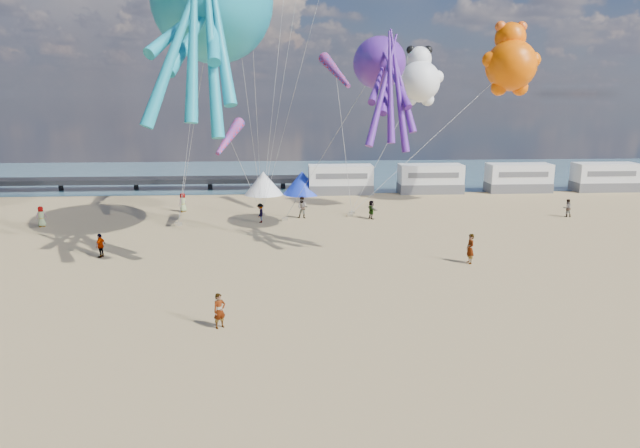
{
  "coord_description": "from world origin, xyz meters",
  "views": [
    {
      "loc": [
        0.15,
        -18.61,
        10.18
      ],
      "look_at": [
        1.71,
        6.0,
        4.55
      ],
      "focal_mm": 32.0,
      "sensor_mm": 36.0,
      "label": 1
    }
  ],
  "objects_px": {
    "motorhome_3": "(605,177)",
    "beachgoer_0": "(41,217)",
    "sandbag_e": "(262,214)",
    "kite_octopus_teal": "(213,2)",
    "windsock_right": "(229,138)",
    "beachgoer_2": "(260,213)",
    "kite_teddy_orange": "(511,65)",
    "beachgoer_1": "(567,208)",
    "beachgoer_6": "(183,202)",
    "tent_blue": "(302,183)",
    "sandbag_b": "(285,219)",
    "motorhome_0": "(340,179)",
    "tent_white": "(263,183)",
    "standing_person": "(219,311)",
    "kite_octopus_purple": "(379,63)",
    "windsock_left": "(203,15)",
    "motorhome_2": "(518,178)",
    "beachgoer_7": "(303,208)",
    "windsock_mid": "(336,72)",
    "kite_panda": "(420,82)",
    "sandbag_a": "(178,224)",
    "beachgoer_5": "(470,249)",
    "beachgoer_3": "(101,245)",
    "motorhome_1": "(430,179)",
    "sandbag_d": "(352,213)",
    "beachgoer_4": "(371,210)",
    "sandbag_c": "(350,215)"
  },
  "relations": [
    {
      "from": "windsock_mid",
      "to": "tent_blue",
      "type": "bearing_deg",
      "value": 86.11
    },
    {
      "from": "motorhome_1",
      "to": "beachgoer_4",
      "type": "bearing_deg",
      "value": -123.15
    },
    {
      "from": "motorhome_0",
      "to": "beachgoer_5",
      "type": "bearing_deg",
      "value": -77.92
    },
    {
      "from": "motorhome_0",
      "to": "tent_blue",
      "type": "bearing_deg",
      "value": 180.0
    },
    {
      "from": "beachgoer_3",
      "to": "sandbag_b",
      "type": "distance_m",
      "value": 15.52
    },
    {
      "from": "windsock_left",
      "to": "beachgoer_1",
      "type": "bearing_deg",
      "value": 6.65
    },
    {
      "from": "motorhome_0",
      "to": "windsock_mid",
      "type": "xyz_separation_m",
      "value": [
        -1.48,
        -10.15,
        10.5
      ]
    },
    {
      "from": "beachgoer_0",
      "to": "windsock_right",
      "type": "height_order",
      "value": "windsock_right"
    },
    {
      "from": "motorhome_3",
      "to": "kite_teddy_orange",
      "type": "relative_size",
      "value": 0.88
    },
    {
      "from": "beachgoer_6",
      "to": "beachgoer_7",
      "type": "xyz_separation_m",
      "value": [
        10.47,
        -3.41,
        0.07
      ]
    },
    {
      "from": "windsock_mid",
      "to": "motorhome_2",
      "type": "bearing_deg",
      "value": 8.51
    },
    {
      "from": "beachgoer_6",
      "to": "beachgoer_3",
      "type": "bearing_deg",
      "value": 27.42
    },
    {
      "from": "tent_white",
      "to": "windsock_right",
      "type": "xyz_separation_m",
      "value": [
        -1.92,
        -15.55,
        5.83
      ]
    },
    {
      "from": "windsock_right",
      "to": "beachgoer_0",
      "type": "bearing_deg",
      "value": -166.42
    },
    {
      "from": "tent_white",
      "to": "sandbag_b",
      "type": "bearing_deg",
      "value": -80.34
    },
    {
      "from": "beachgoer_2",
      "to": "kite_teddy_orange",
      "type": "xyz_separation_m",
      "value": [
        21.91,
        5.12,
        11.83
      ]
    },
    {
      "from": "tent_white",
      "to": "windsock_left",
      "type": "distance_m",
      "value": 19.39
    },
    {
      "from": "tent_blue",
      "to": "sandbag_c",
      "type": "height_order",
      "value": "tent_blue"
    },
    {
      "from": "sandbag_d",
      "to": "tent_white",
      "type": "bearing_deg",
      "value": 127.47
    },
    {
      "from": "motorhome_3",
      "to": "standing_person",
      "type": "xyz_separation_m",
      "value": [
        -37.3,
        -34.61,
        -0.7
      ]
    },
    {
      "from": "tent_blue",
      "to": "kite_panda",
      "type": "height_order",
      "value": "kite_panda"
    },
    {
      "from": "kite_teddy_orange",
      "to": "sandbag_c",
      "type": "bearing_deg",
      "value": 168.95
    },
    {
      "from": "sandbag_a",
      "to": "windsock_mid",
      "type": "height_order",
      "value": "windsock_mid"
    },
    {
      "from": "tent_blue",
      "to": "beachgoer_3",
      "type": "bearing_deg",
      "value": -120.8
    },
    {
      "from": "tent_blue",
      "to": "sandbag_b",
      "type": "xyz_separation_m",
      "value": [
        -1.85,
        -12.66,
        -1.09
      ]
    },
    {
      "from": "sandbag_c",
      "to": "kite_octopus_teal",
      "type": "relative_size",
      "value": 0.03
    },
    {
      "from": "windsock_mid",
      "to": "beachgoer_7",
      "type": "bearing_deg",
      "value": -166.42
    },
    {
      "from": "beachgoer_4",
      "to": "windsock_left",
      "type": "relative_size",
      "value": 0.22
    },
    {
      "from": "tent_white",
      "to": "standing_person",
      "type": "distance_m",
      "value": 34.62
    },
    {
      "from": "beachgoer_2",
      "to": "kite_teddy_orange",
      "type": "distance_m",
      "value": 25.42
    },
    {
      "from": "motorhome_0",
      "to": "kite_teddy_orange",
      "type": "distance_m",
      "value": 19.71
    },
    {
      "from": "tent_white",
      "to": "kite_octopus_teal",
      "type": "distance_m",
      "value": 24.03
    },
    {
      "from": "beachgoer_2",
      "to": "beachgoer_6",
      "type": "bearing_deg",
      "value": -115.48
    },
    {
      "from": "motorhome_2",
      "to": "beachgoer_5",
      "type": "distance_m",
      "value": 28.93
    },
    {
      "from": "beachgoer_1",
      "to": "beachgoer_4",
      "type": "height_order",
      "value": "beachgoer_4"
    },
    {
      "from": "beachgoer_0",
      "to": "beachgoer_1",
      "type": "relative_size",
      "value": 1.07
    },
    {
      "from": "standing_person",
      "to": "beachgoer_4",
      "type": "xyz_separation_m",
      "value": [
        10.18,
        22.16,
        -0.02
      ]
    },
    {
      "from": "tent_white",
      "to": "windsock_left",
      "type": "height_order",
      "value": "windsock_left"
    },
    {
      "from": "beachgoer_7",
      "to": "motorhome_3",
      "type": "bearing_deg",
      "value": 32.36
    },
    {
      "from": "motorhome_3",
      "to": "beachgoer_0",
      "type": "distance_m",
      "value": 55.14
    },
    {
      "from": "beachgoer_7",
      "to": "sandbag_a",
      "type": "xyz_separation_m",
      "value": [
        -9.93,
        -2.07,
        -0.81
      ]
    },
    {
      "from": "beachgoer_6",
      "to": "motorhome_0",
      "type": "bearing_deg",
      "value": 158.2
    },
    {
      "from": "motorhome_0",
      "to": "kite_octopus_purple",
      "type": "height_order",
      "value": "kite_octopus_purple"
    },
    {
      "from": "motorhome_1",
      "to": "kite_teddy_orange",
      "type": "relative_size",
      "value": 0.88
    },
    {
      "from": "motorhome_3",
      "to": "sandbag_e",
      "type": "xyz_separation_m",
      "value": [
        -36.3,
        -10.48,
        -1.39
      ]
    },
    {
      "from": "motorhome_2",
      "to": "beachgoer_7",
      "type": "distance_m",
      "value": 26.22
    },
    {
      "from": "kite_octopus_purple",
      "to": "windsock_left",
      "type": "relative_size",
      "value": 1.35
    },
    {
      "from": "sandbag_d",
      "to": "kite_octopus_purple",
      "type": "distance_m",
      "value": 14.74
    },
    {
      "from": "motorhome_3",
      "to": "kite_octopus_teal",
      "type": "distance_m",
      "value": 45.52
    },
    {
      "from": "motorhome_0",
      "to": "tent_white",
      "type": "bearing_deg",
      "value": 180.0
    }
  ]
}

